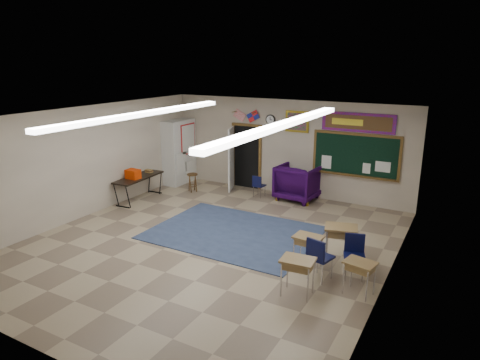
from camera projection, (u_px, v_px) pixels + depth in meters
The scene contains 25 objects.
floor at pixel (209, 243), 10.11m from camera, with size 9.00×9.00×0.00m, color gray.
back_wall at pixel (286, 148), 13.49m from camera, with size 8.00×0.04×3.00m, color beige.
front_wall at pixel (30, 261), 5.92m from camera, with size 8.00×0.04×3.00m, color beige.
left_wall at pixel (84, 162), 11.57m from camera, with size 0.04×9.00×3.00m, color beige.
right_wall at pixel (391, 212), 7.84m from camera, with size 0.04×9.00×3.00m, color beige.
ceiling at pixel (207, 116), 9.29m from camera, with size 8.00×9.00×0.04m, color silver.
area_rug at pixel (233, 233), 10.69m from camera, with size 4.00×3.00×0.02m, color #364468.
fluorescent_strips at pixel (207, 119), 9.31m from camera, with size 3.86×6.00×0.10m, color white, non-canonical shape.
doorway at pixel (242, 157), 14.18m from camera, with size 1.10×0.89×2.16m.
chalkboard at pixel (355, 156), 12.44m from camera, with size 2.55×0.14×1.30m.
bulletin_board at pixel (358, 123), 12.17m from camera, with size 2.10×0.05×0.55m.
framed_art_print at pixel (297, 122), 13.06m from camera, with size 0.75×0.05×0.65m.
wall_clock at pixel (270, 120), 13.48m from camera, with size 0.32×0.05×0.32m.
wall_flags at pixel (246, 114), 13.82m from camera, with size 1.16×0.06×0.70m, color red, non-canonical shape.
storage_cabinet at pixel (179, 152), 14.78m from camera, with size 0.59×1.25×2.20m.
wingback_armchair at pixel (298, 182), 13.13m from camera, with size 1.17×1.20×1.09m, color #1D042E.
student_chair_reading at pixel (259, 186), 13.42m from camera, with size 0.35×0.35×0.70m, color black, non-canonical shape.
student_chair_desk_a at pixel (320, 258), 8.35m from camera, with size 0.45×0.45×0.89m, color black, non-canonical shape.
student_chair_desk_b at pixel (354, 258), 8.40m from camera, with size 0.43×0.43×0.86m, color black, non-canonical shape.
student_desk_front_left at pixel (308, 250), 8.86m from camera, with size 0.60×0.47×0.69m.
student_desk_front_right at pixel (340, 242), 9.07m from camera, with size 0.78×0.66×0.81m.
student_desk_back_left at pixel (297, 275), 7.79m from camera, with size 0.63×0.50×0.72m.
student_desk_back_right at pixel (359, 276), 7.82m from camera, with size 0.61×0.51×0.65m.
folding_table at pixel (139, 187), 13.11m from camera, with size 0.71×1.82×1.02m.
wooden_stool at pixel (193, 182), 13.96m from camera, with size 0.34×0.34×0.60m.
Camera 1 is at (5.16, -7.80, 4.20)m, focal length 32.00 mm.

